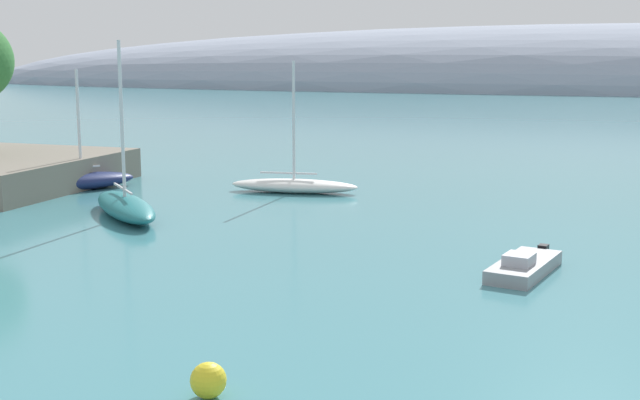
# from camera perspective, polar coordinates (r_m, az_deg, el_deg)

# --- Properties ---
(distant_ridge) EXTENTS (365.11, 78.97, 31.43)m
(distant_ridge) POSITION_cam_1_polar(r_m,az_deg,el_deg) (216.65, 19.78, 7.19)
(distant_ridge) COLOR #8E99AD
(distant_ridge) RESTS_ON ground
(sailboat_navy_near_shore) EXTENTS (5.69, 6.68, 7.29)m
(sailboat_navy_near_shore) POSITION_cam_1_polar(r_m,az_deg,el_deg) (52.77, -16.06, 1.30)
(sailboat_navy_near_shore) COLOR navy
(sailboat_navy_near_shore) RESTS_ON water
(sailboat_teal_mid_mooring) EXTENTS (7.53, 7.54, 8.85)m
(sailboat_teal_mid_mooring) POSITION_cam_1_polar(r_m,az_deg,el_deg) (43.30, -13.24, -0.38)
(sailboat_teal_mid_mooring) COLOR #1E6B70
(sailboat_teal_mid_mooring) RESTS_ON water
(sailboat_white_outer_mooring) EXTENTS (7.92, 2.95, 7.82)m
(sailboat_white_outer_mooring) POSITION_cam_1_polar(r_m,az_deg,el_deg) (49.65, -1.79, 1.05)
(sailboat_white_outer_mooring) COLOR white
(sailboat_white_outer_mooring) RESTS_ON water
(motorboat_grey_alongside_breakwater) EXTENTS (2.54, 5.18, 0.91)m
(motorboat_grey_alongside_breakwater) POSITION_cam_1_polar(r_m,az_deg,el_deg) (32.17, 13.84, -4.43)
(motorboat_grey_alongside_breakwater) COLOR gray
(motorboat_grey_alongside_breakwater) RESTS_ON water
(mooring_buoy_yellow) EXTENTS (0.88, 0.88, 0.88)m
(mooring_buoy_yellow) POSITION_cam_1_polar(r_m,az_deg,el_deg) (20.48, -7.68, -12.18)
(mooring_buoy_yellow) COLOR yellow
(mooring_buoy_yellow) RESTS_ON water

